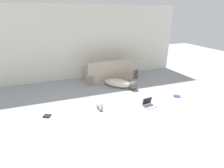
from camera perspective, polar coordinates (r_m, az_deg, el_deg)
name	(u,v)px	position (r m, az deg, el deg)	size (l,w,h in m)	color
ground_plane	(131,147)	(3.65, 6.34, -19.87)	(20.00, 20.00, 0.00)	#999EA3
wall_back	(84,43)	(6.91, -9.10, 12.98)	(7.74, 0.06, 2.73)	silver
couch	(111,73)	(6.82, -0.26, 3.61)	(2.03, 0.87, 0.84)	tan
dog	(120,83)	(6.15, 2.59, 0.24)	(1.18, 1.13, 0.29)	beige
cat	(100,105)	(4.88, -4.06, -6.99)	(0.21, 0.52, 0.13)	gray
laptop_open	(148,103)	(5.06, 11.70, -6.14)	(0.34, 0.31, 0.24)	#B7B7BC
book_black	(47,116)	(4.80, -20.46, -9.75)	(0.22, 0.22, 0.02)	black
book_blue	(177,96)	(5.87, 20.37, -3.72)	(0.25, 0.23, 0.02)	#28428E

